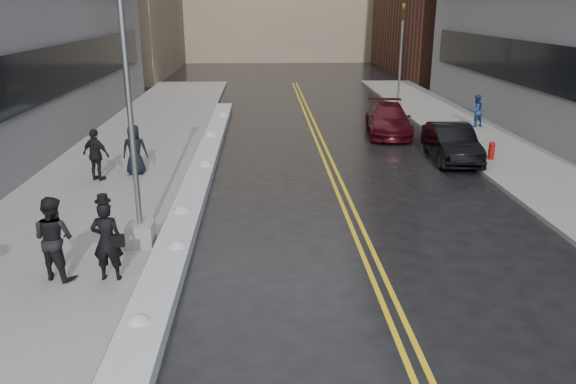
{
  "coord_description": "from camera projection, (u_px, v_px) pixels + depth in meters",
  "views": [
    {
      "loc": [
        -0.14,
        -11.42,
        6.01
      ],
      "look_at": [
        0.51,
        2.73,
        1.3
      ],
      "focal_mm": 35.0,
      "sensor_mm": 36.0,
      "label": 1
    }
  ],
  "objects": [
    {
      "name": "pedestrian_d",
      "position": [
        96.0,
        155.0,
        19.56
      ],
      "size": [
        1.17,
        0.85,
        1.84
      ],
      "primitive_type": "imported",
      "rotation": [
        0.0,
        0.0,
        2.72
      ],
      "color": "black",
      "rests_on": "sidewalk_west"
    },
    {
      "name": "sidewalk_east",
      "position": [
        515.0,
        161.0,
        22.62
      ],
      "size": [
        4.0,
        50.0,
        0.15
      ],
      "primitive_type": "cube",
      "color": "gray",
      "rests_on": "ground"
    },
    {
      "name": "lane_line_right",
      "position": [
        333.0,
        165.0,
        22.32
      ],
      "size": [
        0.12,
        50.0,
        0.01
      ],
      "primitive_type": "cube",
      "color": "gold",
      "rests_on": "ground"
    },
    {
      "name": "car_maroon",
      "position": [
        388.0,
        120.0,
        27.42
      ],
      "size": [
        2.63,
        5.22,
        1.45
      ],
      "primitive_type": "imported",
      "rotation": [
        0.0,
        0.0,
        -0.12
      ],
      "color": "#3D0910",
      "rests_on": "ground"
    },
    {
      "name": "pedestrian_c",
      "position": [
        135.0,
        150.0,
        20.3
      ],
      "size": [
        0.93,
        0.64,
        1.82
      ],
      "primitive_type": "imported",
      "rotation": [
        0.0,
        0.0,
        3.22
      ],
      "color": "black",
      "rests_on": "sidewalk_west"
    },
    {
      "name": "lane_line_left",
      "position": [
        326.0,
        165.0,
        22.31
      ],
      "size": [
        0.12,
        50.0,
        0.01
      ],
      "primitive_type": "cube",
      "color": "gold",
      "rests_on": "ground"
    },
    {
      "name": "snow_ridge",
      "position": [
        199.0,
        177.0,
        20.16
      ],
      "size": [
        0.9,
        30.0,
        0.34
      ],
      "primitive_type": "cube",
      "color": "silver",
      "rests_on": "ground"
    },
    {
      "name": "pedestrian_fedora",
      "position": [
        107.0,
        241.0,
        12.39
      ],
      "size": [
        0.68,
        0.46,
        1.85
      ],
      "primitive_type": "imported",
      "rotation": [
        0.0,
        0.0,
        3.12
      ],
      "color": "black",
      "rests_on": "sidewalk_west"
    },
    {
      "name": "car_black",
      "position": [
        451.0,
        143.0,
        22.73
      ],
      "size": [
        1.8,
        4.51,
        1.46
      ],
      "primitive_type": "imported",
      "rotation": [
        0.0,
        0.0,
        -0.06
      ],
      "color": "black",
      "rests_on": "ground"
    },
    {
      "name": "traffic_signal",
      "position": [
        401.0,
        50.0,
        34.77
      ],
      "size": [
        0.16,
        0.2,
        6.0
      ],
      "color": "gray",
      "rests_on": "sidewalk_east"
    },
    {
      "name": "sidewalk_west",
      "position": [
        120.0,
        165.0,
        21.94
      ],
      "size": [
        5.5,
        50.0,
        0.15
      ],
      "primitive_type": "cube",
      "color": "gray",
      "rests_on": "ground"
    },
    {
      "name": "fire_hydrant",
      "position": [
        492.0,
        150.0,
        22.43
      ],
      "size": [
        0.26,
        0.26,
        0.73
      ],
      "color": "maroon",
      "rests_on": "sidewalk_east"
    },
    {
      "name": "pedestrian_east",
      "position": [
        476.0,
        111.0,
        28.38
      ],
      "size": [
        0.97,
        0.87,
        1.63
      ],
      "primitive_type": "imported",
      "rotation": [
        0.0,
        0.0,
        3.54
      ],
      "color": "navy",
      "rests_on": "sidewalk_east"
    },
    {
      "name": "lamppost",
      "position": [
        134.0,
        156.0,
        13.69
      ],
      "size": [
        0.65,
        0.65,
        7.62
      ],
      "color": "gray",
      "rests_on": "sidewalk_west"
    },
    {
      "name": "ground",
      "position": [
        271.0,
        284.0,
        12.73
      ],
      "size": [
        160.0,
        160.0,
        0.0
      ],
      "primitive_type": "plane",
      "color": "black",
      "rests_on": "ground"
    },
    {
      "name": "pedestrian_b",
      "position": [
        54.0,
        238.0,
        12.44
      ],
      "size": [
        1.15,
        1.04,
        1.93
      ],
      "primitive_type": "imported",
      "rotation": [
        0.0,
        0.0,
        2.73
      ],
      "color": "black",
      "rests_on": "sidewalk_west"
    }
  ]
}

